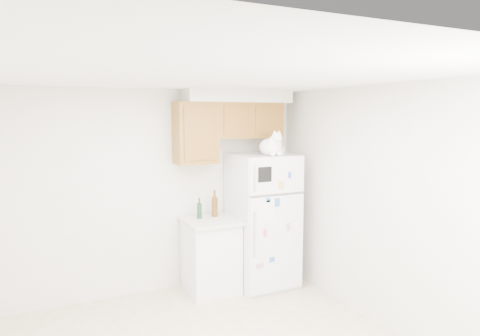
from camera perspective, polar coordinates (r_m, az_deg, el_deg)
room_shell at (r=3.67m, az=-3.23°, el=-1.03°), size 3.84×4.04×2.52m
refrigerator at (r=5.54m, az=3.05°, el=-6.94°), size 0.76×0.78×1.70m
base_counter at (r=5.43m, az=-3.90°, el=-11.50°), size 0.64×0.64×0.92m
cat at (r=5.21m, az=4.30°, el=2.96°), size 0.31×0.45×0.32m
storage_box_back at (r=5.63m, az=4.09°, el=2.55°), size 0.20×0.15×0.10m
storage_box_front at (r=5.43m, az=4.93°, el=2.33°), size 0.15×0.12×0.09m
bottle_green at (r=5.32m, az=-5.44°, el=-5.34°), size 0.06×0.06×0.26m
bottle_amber at (r=5.40m, az=-3.40°, el=-4.72°), size 0.08×0.08×0.34m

